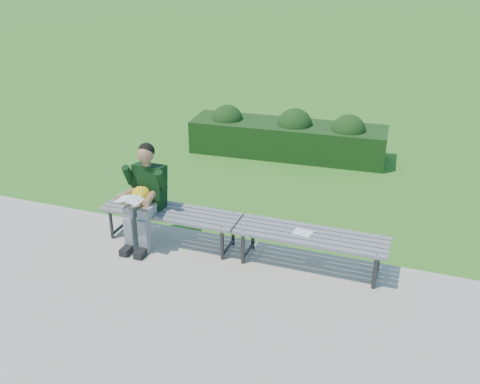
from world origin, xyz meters
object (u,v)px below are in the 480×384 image
Objects in this scene: bench_left at (171,214)px; paper_sheet at (303,232)px; seated_boy at (145,193)px; bench_right at (311,238)px; hedge at (288,136)px.

bench_left is 1.73m from paper_sheet.
seated_boy is 5.52× the size of paper_sheet.
seated_boy reaches higher than bench_left.
bench_right is 0.12m from paper_sheet.
hedge reaches higher than paper_sheet.
seated_boy is (-0.30, -0.09, 0.30)m from bench_left.
hedge is 3.86m from seated_boy.
paper_sheet is (1.73, 0.00, 0.06)m from bench_left.
seated_boy is 2.04m from paper_sheet.
hedge is 2.00× the size of bench_left.
paper_sheet is at bearing -72.56° from hedge.
hedge reaches higher than bench_right.
hedge is 3.70m from bench_left.
seated_boy reaches higher than bench_right.
seated_boy is (-2.13, -0.10, 0.30)m from bench_right.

